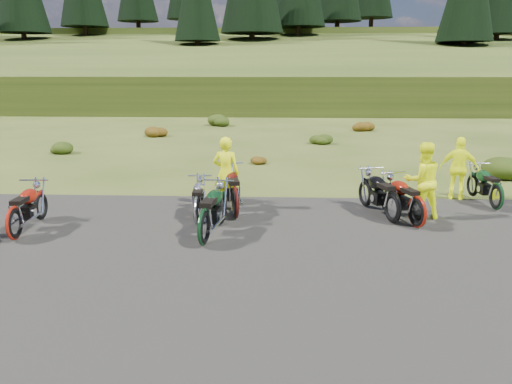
{
  "coord_description": "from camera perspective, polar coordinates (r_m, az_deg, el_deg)",
  "views": [
    {
      "loc": [
        0.42,
        -9.94,
        3.69
      ],
      "look_at": [
        -0.09,
        1.57,
        0.78
      ],
      "focal_mm": 35.0,
      "sensor_mm": 36.0,
      "label": 1
    }
  ],
  "objects": [
    {
      "name": "hill_plateau",
      "position": [
        120.0,
        2.38,
        12.36
      ],
      "size": [
        300.0,
        90.0,
        9.17
      ],
      "primitive_type": "cube",
      "color": "#2E4115",
      "rests_on": "ground"
    },
    {
      "name": "person_right_b",
      "position": [
        15.12,
        22.18,
        2.4
      ],
      "size": [
        1.12,
        0.77,
        1.77
      ],
      "primitive_type": "imported",
      "rotation": [
        0.0,
        0.0,
        2.78
      ],
      "color": "#F2FF0D",
      "rests_on": "ground"
    },
    {
      "name": "gravel_pad",
      "position": [
        8.77,
        -0.47,
        -10.74
      ],
      "size": [
        20.0,
        12.0,
        0.04
      ],
      "primitive_type": "cube",
      "color": "black",
      "rests_on": "ground"
    },
    {
      "name": "ground",
      "position": [
        10.61,
        0.09,
        -6.2
      ],
      "size": [
        300.0,
        300.0,
        0.0
      ],
      "primitive_type": "plane",
      "color": "#374617",
      "rests_on": "ground"
    },
    {
      "name": "motorcycle_2",
      "position": [
        10.66,
        -5.92,
        -6.18
      ],
      "size": [
        1.05,
        2.31,
        1.17
      ],
      "primitive_type": null,
      "rotation": [
        0.0,
        0.0,
        1.43
      ],
      "color": "black",
      "rests_on": "ground"
    },
    {
      "name": "motorcycle_5",
      "position": [
        12.51,
        15.21,
        -3.53
      ],
      "size": [
        1.32,
        2.31,
        1.15
      ],
      "primitive_type": null,
      "rotation": [
        0.0,
        0.0,
        1.85
      ],
      "color": "black",
      "rests_on": "ground"
    },
    {
      "name": "motorcycle_4",
      "position": [
        12.44,
        -2.35,
        -3.13
      ],
      "size": [
        1.21,
        2.39,
        1.2
      ],
      "primitive_type": null,
      "rotation": [
        0.0,
        0.0,
        1.77
      ],
      "color": "#420E0B",
      "rests_on": "ground"
    },
    {
      "name": "motorcycle_3",
      "position": [
        12.07,
        -6.78,
        -3.76
      ],
      "size": [
        0.74,
        1.93,
        0.99
      ],
      "primitive_type": null,
      "rotation": [
        0.0,
        0.0,
        1.63
      ],
      "color": "silver",
      "rests_on": "ground"
    },
    {
      "name": "motorcycle_6",
      "position": [
        12.31,
        17.79,
        -4.0
      ],
      "size": [
        1.3,
        2.24,
        1.11
      ],
      "primitive_type": null,
      "rotation": [
        0.0,
        0.0,
        1.87
      ],
      "color": "maroon",
      "rests_on": "ground"
    },
    {
      "name": "shrub_6",
      "position": [
        30.34,
        12.06,
        7.57
      ],
      "size": [
        1.3,
        1.3,
        0.77
      ],
      "primitive_type": "ellipsoid",
      "color": "#60310C",
      "rests_on": "ground"
    },
    {
      "name": "shrub_2",
      "position": [
        27.56,
        -11.48,
        6.97
      ],
      "size": [
        1.3,
        1.3,
        0.77
      ],
      "primitive_type": "ellipsoid",
      "color": "#60310C",
      "rests_on": "ground"
    },
    {
      "name": "shrub_1",
      "position": [
        23.52,
        -21.46,
        4.89
      ],
      "size": [
        1.03,
        1.03,
        0.61
      ],
      "primitive_type": "ellipsoid",
      "color": "#25370D",
      "rests_on": "ground"
    },
    {
      "name": "person_middle",
      "position": [
        13.04,
        -3.44,
        2.03
      ],
      "size": [
        0.77,
        0.58,
        1.92
      ],
      "primitive_type": "imported",
      "rotation": [
        0.0,
        0.0,
        2.95
      ],
      "color": "#F2FF0D",
      "rests_on": "ground"
    },
    {
      "name": "shrub_7",
      "position": [
        19.05,
        26.94,
        2.84
      ],
      "size": [
        1.56,
        1.56,
        0.92
      ],
      "primitive_type": "ellipsoid",
      "color": "#25370D",
      "rests_on": "ground"
    },
    {
      "name": "hill_slope",
      "position": [
        60.06,
        2.16,
        10.6
      ],
      "size": [
        300.0,
        45.97,
        9.37
      ],
      "primitive_type": null,
      "rotation": [
        0.14,
        0.0,
        0.0
      ],
      "color": "#2E4115",
      "rests_on": "ground"
    },
    {
      "name": "motorcycle_1",
      "position": [
        12.12,
        -25.69,
        -5.03
      ],
      "size": [
        0.82,
        2.14,
        1.1
      ],
      "primitive_type": null,
      "rotation": [
        0.0,
        0.0,
        1.63
      ],
      "color": "#9C180B",
      "rests_on": "ground"
    },
    {
      "name": "motorcycle_7",
      "position": [
        14.58,
        25.62,
        -1.94
      ],
      "size": [
        0.83,
        2.08,
        1.07
      ],
      "primitive_type": null,
      "rotation": [
        0.0,
        0.0,
        1.65
      ],
      "color": "#0E3417",
      "rests_on": "ground"
    },
    {
      "name": "shrub_3",
      "position": [
        32.22,
        -4.16,
        8.35
      ],
      "size": [
        1.56,
        1.56,
        0.92
      ],
      "primitive_type": "ellipsoid",
      "color": "#25370D",
      "rests_on": "ground"
    },
    {
      "name": "shrub_4",
      "position": [
        19.47,
        0.07,
        3.9
      ],
      "size": [
        0.77,
        0.77,
        0.45
      ],
      "primitive_type": "ellipsoid",
      "color": "#60310C",
      "rests_on": "ground"
    },
    {
      "name": "shrub_5",
      "position": [
        24.76,
        7.36,
        6.17
      ],
      "size": [
        1.03,
        1.03,
        0.61
      ],
      "primitive_type": "ellipsoid",
      "color": "#25370D",
      "rests_on": "ground"
    },
    {
      "name": "person_right_a",
      "position": [
        12.91,
        18.48,
        1.14
      ],
      "size": [
        1.0,
        0.82,
        1.9
      ],
      "primitive_type": "imported",
      "rotation": [
        0.0,
        0.0,
        3.26
      ],
      "color": "#F2FF0D",
      "rests_on": "ground"
    }
  ]
}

